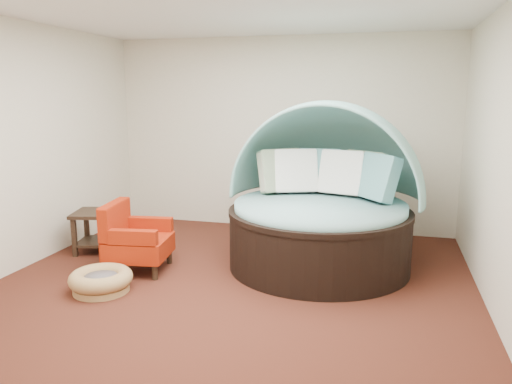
% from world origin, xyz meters
% --- Properties ---
extents(floor, '(5.00, 5.00, 0.00)m').
position_xyz_m(floor, '(0.00, 0.00, 0.00)').
color(floor, '#4B1E15').
rests_on(floor, ground).
extents(wall_back, '(5.00, 0.00, 5.00)m').
position_xyz_m(wall_back, '(0.00, 2.50, 1.40)').
color(wall_back, beige).
rests_on(wall_back, floor).
extents(wall_front, '(5.00, 0.00, 5.00)m').
position_xyz_m(wall_front, '(0.00, -2.50, 1.40)').
color(wall_front, beige).
rests_on(wall_front, floor).
extents(wall_left, '(0.00, 5.00, 5.00)m').
position_xyz_m(wall_left, '(-2.50, 0.00, 1.40)').
color(wall_left, beige).
rests_on(wall_left, floor).
extents(wall_right, '(0.00, 5.00, 5.00)m').
position_xyz_m(wall_right, '(2.50, 0.00, 1.40)').
color(wall_right, beige).
rests_on(wall_right, floor).
extents(ceiling, '(5.00, 5.00, 0.00)m').
position_xyz_m(ceiling, '(0.00, 0.00, 2.80)').
color(ceiling, white).
rests_on(ceiling, wall_back).
extents(canopy_daybed, '(2.39, 2.29, 1.92)m').
position_xyz_m(canopy_daybed, '(0.82, 0.99, 0.89)').
color(canopy_daybed, black).
rests_on(canopy_daybed, floor).
extents(pet_basket, '(0.77, 0.77, 0.22)m').
position_xyz_m(pet_basket, '(-1.24, -0.45, 0.12)').
color(pet_basket, olive).
rests_on(pet_basket, floor).
extents(red_armchair, '(0.76, 0.76, 0.79)m').
position_xyz_m(red_armchair, '(-1.21, 0.21, 0.36)').
color(red_armchair, black).
rests_on(red_armchair, floor).
extents(side_table, '(0.66, 0.66, 0.52)m').
position_xyz_m(side_table, '(-2.00, 0.72, 0.34)').
color(side_table, black).
rests_on(side_table, floor).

